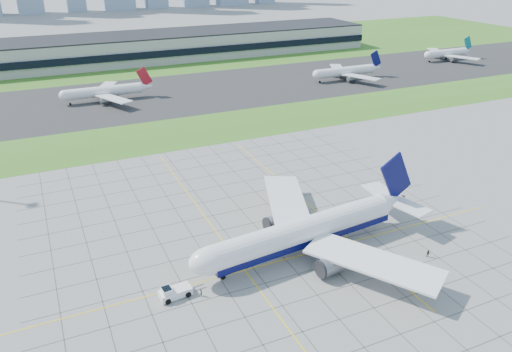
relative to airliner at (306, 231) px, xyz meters
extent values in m
plane|color=gray|center=(-5.65, 0.82, -5.27)|extent=(1400.00, 1400.00, 0.00)
cube|color=#3A691E|center=(-5.65, 90.82, -5.25)|extent=(700.00, 35.00, 0.04)
cube|color=#383838|center=(-5.65, 145.82, -5.24)|extent=(700.00, 75.00, 0.04)
cube|color=#3A691E|center=(-5.65, 255.82, -5.25)|extent=(700.00, 145.00, 0.04)
cube|color=#474744|center=(-53.65, 10.82, -5.25)|extent=(0.18, 130.00, 0.02)
cube|color=#474744|center=(-45.65, 10.82, -5.25)|extent=(0.18, 130.00, 0.02)
cube|color=#474744|center=(-37.65, 10.82, -5.25)|extent=(0.18, 130.00, 0.02)
cube|color=#474744|center=(-29.65, 10.82, -5.25)|extent=(0.18, 130.00, 0.02)
cube|color=#474744|center=(-21.65, 10.82, -5.25)|extent=(0.18, 130.00, 0.02)
cube|color=#474744|center=(-13.65, 10.82, -5.25)|extent=(0.18, 130.00, 0.02)
cube|color=#474744|center=(-5.65, 10.82, -5.25)|extent=(0.18, 130.00, 0.02)
cube|color=#474744|center=(2.35, 10.82, -5.25)|extent=(0.18, 130.00, 0.02)
cube|color=#474744|center=(10.35, 10.82, -5.25)|extent=(0.18, 130.00, 0.02)
cube|color=#474744|center=(18.35, 10.82, -5.25)|extent=(0.18, 130.00, 0.02)
cube|color=#474744|center=(26.35, 10.82, -5.25)|extent=(0.18, 130.00, 0.02)
cube|color=#474744|center=(34.35, 10.82, -5.25)|extent=(0.18, 130.00, 0.02)
cube|color=#474744|center=(42.35, 10.82, -5.25)|extent=(0.18, 130.00, 0.02)
cube|color=#474744|center=(-5.65, -31.18, -5.25)|extent=(110.00, 0.18, 0.02)
cube|color=#474744|center=(-5.65, -23.18, -5.25)|extent=(110.00, 0.18, 0.02)
cube|color=#474744|center=(-5.65, -15.18, -5.25)|extent=(110.00, 0.18, 0.02)
cube|color=#474744|center=(-5.65, -7.18, -5.25)|extent=(110.00, 0.18, 0.02)
cube|color=#474744|center=(-5.65, 0.82, -5.25)|extent=(110.00, 0.18, 0.02)
cube|color=#474744|center=(-5.65, 8.82, -5.25)|extent=(110.00, 0.18, 0.02)
cube|color=#474744|center=(-5.65, 16.82, -5.25)|extent=(110.00, 0.18, 0.02)
cube|color=#474744|center=(-5.65, 24.82, -5.25)|extent=(110.00, 0.18, 0.02)
cube|color=#474744|center=(-5.65, 32.82, -5.25)|extent=(110.00, 0.18, 0.02)
cube|color=#474744|center=(-5.65, 40.82, -5.25)|extent=(110.00, 0.18, 0.02)
cube|color=#474744|center=(-5.65, 48.82, -5.25)|extent=(110.00, 0.18, 0.02)
cube|color=#474744|center=(-5.65, 56.82, -5.25)|extent=(110.00, 0.18, 0.02)
cube|color=#474744|center=(-5.65, 64.82, -5.25)|extent=(110.00, 0.18, 0.02)
cube|color=yellow|center=(-5.65, -1.18, -5.25)|extent=(120.00, 0.25, 0.03)
cube|color=yellow|center=(-15.65, 20.82, -5.25)|extent=(0.25, 100.00, 0.03)
cube|color=yellow|center=(12.35, 20.82, -5.25)|extent=(0.25, 100.00, 0.03)
cube|color=#B7B7B2|center=(34.35, 230.82, 2.23)|extent=(260.00, 42.00, 15.00)
cube|color=black|center=(34.35, 209.32, 1.73)|extent=(260.00, 1.00, 4.00)
cube|color=black|center=(34.35, 230.82, 10.13)|extent=(260.00, 42.00, 0.80)
cylinder|color=white|center=(-0.42, -0.04, 0.42)|extent=(47.07, 10.86, 6.09)
cube|color=#060942|center=(-0.42, -0.04, -1.51)|extent=(47.03, 10.46, 1.62)
ellipsoid|color=white|center=(-23.64, -2.44, 0.42)|extent=(10.32, 7.06, 6.09)
cube|color=black|center=(-25.86, -2.67, 0.92)|extent=(2.56, 3.46, 0.61)
cone|color=white|center=(26.34, 2.72, 0.72)|extent=(8.67, 6.59, 5.79)
cube|color=#060942|center=(26.84, 2.77, 7.52)|extent=(11.06, 1.64, 12.96)
cube|color=white|center=(3.97, 16.74, -0.60)|extent=(18.36, 29.84, 0.98)
cube|color=white|center=(7.31, -15.57, -0.60)|extent=(22.79, 28.96, 0.98)
cylinder|color=slate|center=(-1.51, 10.56, -2.63)|extent=(6.96, 4.52, 3.86)
cylinder|color=slate|center=(0.68, -10.65, -2.63)|extent=(6.96, 4.52, 3.86)
cylinder|color=gray|center=(-21.12, -2.18, -3.95)|extent=(0.40, 0.40, 2.64)
cylinder|color=black|center=(-21.12, -2.18, -4.71)|extent=(1.16, 0.62, 1.12)
cylinder|color=black|center=(4.30, 3.71, -4.61)|extent=(1.44, 1.35, 1.32)
cylinder|color=black|center=(4.96, -2.75, -4.61)|extent=(1.44, 1.35, 1.32)
cube|color=white|center=(-31.93, -3.60, -4.30)|extent=(6.74, 3.67, 1.51)
cube|color=white|center=(-33.65, -3.78, -3.22)|extent=(2.17, 2.56, 1.19)
cube|color=black|center=(-33.65, -3.78, -3.01)|extent=(1.94, 2.32, 0.75)
cube|color=gray|center=(-27.32, -3.12, -4.62)|extent=(3.24, 0.53, 0.19)
cylinder|color=black|center=(-34.22, -2.43, -4.68)|extent=(1.23, 0.66, 1.19)
cylinder|color=black|center=(-33.94, -5.22, -4.68)|extent=(1.23, 0.66, 1.19)
cylinder|color=black|center=(-29.93, -1.98, -4.68)|extent=(1.23, 0.66, 1.19)
cylinder|color=black|center=(-29.65, -4.77, -4.68)|extent=(1.23, 0.66, 1.19)
imported|color=black|center=(-27.16, -5.68, -4.38)|extent=(0.59, 0.74, 1.77)
imported|color=#2A261C|center=(24.29, -13.84, -4.33)|extent=(1.15, 1.08, 1.88)
cylinder|color=white|center=(-21.62, 147.05, -0.77)|extent=(34.24, 4.80, 4.80)
cube|color=#A51221|center=(-2.60, 147.05, 4.23)|extent=(7.46, 0.40, 9.15)
cube|color=white|center=(-19.24, 158.05, -1.57)|extent=(13.89, 20.66, 0.40)
cube|color=white|center=(-19.24, 136.05, -1.57)|extent=(13.89, 20.66, 0.40)
cylinder|color=black|center=(-18.76, 149.25, -4.77)|extent=(1.00, 1.00, 1.00)
cylinder|color=black|center=(-18.76, 144.85, -4.77)|extent=(1.00, 1.00, 1.00)
cylinder|color=white|center=(101.47, 135.41, -0.77)|extent=(34.61, 4.80, 4.80)
cube|color=#070849|center=(120.70, 135.41, 4.23)|extent=(7.46, 0.40, 9.15)
cube|color=white|center=(103.87, 146.41, -1.57)|extent=(13.89, 20.66, 0.40)
cube|color=white|center=(103.87, 124.41, -1.57)|extent=(13.89, 20.66, 0.40)
cylinder|color=black|center=(104.35, 137.61, -4.77)|extent=(1.00, 1.00, 1.00)
cylinder|color=black|center=(104.35, 133.21, -4.77)|extent=(1.00, 1.00, 1.00)
cylinder|color=white|center=(187.22, 151.48, -0.77)|extent=(29.55, 4.80, 4.80)
cube|color=#0C6D73|center=(203.63, 151.48, 4.23)|extent=(7.46, 0.40, 9.15)
cube|color=white|center=(189.27, 162.48, -1.57)|extent=(13.89, 20.66, 0.40)
cube|color=white|center=(189.27, 140.48, -1.57)|extent=(13.89, 20.66, 0.40)
cylinder|color=black|center=(189.68, 153.68, -4.77)|extent=(1.00, 1.00, 1.00)
cylinder|color=black|center=(189.68, 149.28, -4.77)|extent=(1.00, 1.00, 1.00)
camera|label=1|loc=(-50.96, -84.38, 58.84)|focal=35.00mm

